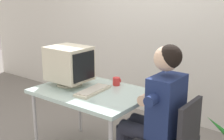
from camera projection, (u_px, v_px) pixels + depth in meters
wall_back at (184, 6)px, 3.62m from camera, size 8.00×0.10×3.00m
desk at (92, 95)px, 2.94m from camera, size 1.11×0.79×0.72m
crt_monitor at (69, 64)px, 3.04m from camera, size 0.42×0.36×0.40m
keyboard at (93, 91)px, 2.87m from camera, size 0.19×0.43×0.03m
office_chair at (173, 137)px, 2.51m from camera, size 0.43×0.43×0.82m
person_seated at (156, 108)px, 2.56m from camera, size 0.68×0.55×1.27m
desk_mug at (117, 81)px, 3.07m from camera, size 0.08×0.09×0.08m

